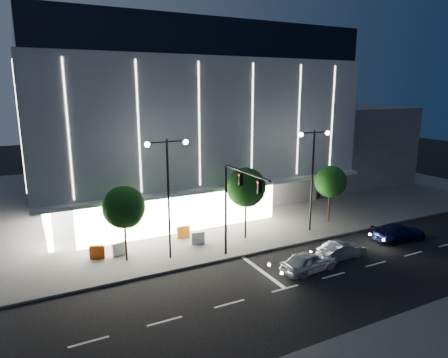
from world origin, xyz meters
name	(u,v)px	position (x,y,z in m)	size (l,w,h in m)	color
ground	(246,285)	(0.00, 0.00, 0.00)	(160.00, 160.00, 0.00)	black
sidewalk_museum	(183,192)	(5.00, 24.00, 0.07)	(70.00, 40.00, 0.15)	#474747
museum	(170,117)	(2.98, 22.31, 9.27)	(30.00, 25.80, 18.00)	#4C4C51
annex_building	(319,142)	(26.00, 24.00, 5.00)	(16.00, 20.00, 10.00)	#4C4C51
traffic_mast	(235,196)	(1.00, 3.34, 5.03)	(0.33, 5.89, 7.07)	black
street_lamp_west	(168,182)	(-3.00, 6.00, 5.96)	(3.16, 0.36, 9.00)	black
street_lamp_east	(313,166)	(10.00, 6.00, 5.96)	(3.16, 0.36, 9.00)	black
tree_left	(124,209)	(-5.97, 7.02, 4.03)	(3.02, 3.02, 5.72)	black
tree_mid	(246,189)	(4.03, 7.02, 4.33)	(3.25, 3.25, 6.15)	black
tree_right	(330,183)	(13.03, 7.02, 3.88)	(2.91, 2.91, 5.51)	black
car_lead	(309,262)	(4.87, -0.21, 0.72)	(1.71, 4.25, 1.45)	#ACAEB4
car_second	(342,250)	(8.50, 0.44, 0.63)	(1.33, 3.83, 1.26)	#BABBC2
car_third	(399,232)	(15.35, 0.99, 0.69)	(1.94, 4.77, 1.38)	#111541
barrier_a	(97,252)	(-7.83, 8.35, 0.65)	(1.10, 0.25, 1.00)	#F4520D
barrier_b	(119,249)	(-6.26, 8.20, 0.65)	(1.10, 0.25, 1.00)	white
barrier_c	(183,232)	(-0.64, 9.40, 0.65)	(1.10, 0.25, 1.00)	orange
barrier_d	(198,238)	(-0.09, 7.60, 0.65)	(1.10, 0.25, 1.00)	white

